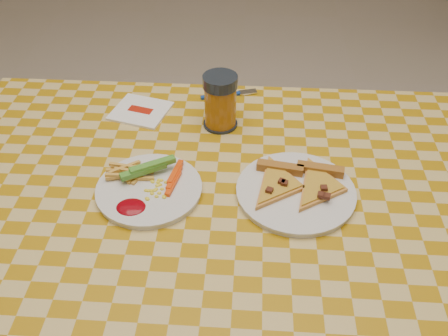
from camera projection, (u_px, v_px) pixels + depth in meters
The scene contains 8 objects.
table at pixel (215, 218), 1.10m from camera, with size 1.28×0.88×0.76m.
plate_left at pixel (149, 190), 1.05m from camera, with size 0.22×0.22×0.01m, color silver.
plate_right at pixel (296, 193), 1.05m from camera, with size 0.25×0.25×0.01m, color silver.
fries_veggies at pixel (146, 179), 1.06m from camera, with size 0.18×0.17×0.04m.
pizza_slices at pixel (298, 183), 1.05m from camera, with size 0.24×0.21×0.02m.
drink_glass at pixel (220, 102), 1.20m from camera, with size 0.09×0.09×0.14m.
napkin at pixel (141, 111), 1.29m from camera, with size 0.16×0.16×0.01m.
fork at pixel (230, 94), 1.35m from camera, with size 0.15×0.06×0.01m.
Camera 1 is at (0.07, -0.76, 1.48)m, focal length 40.00 mm.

